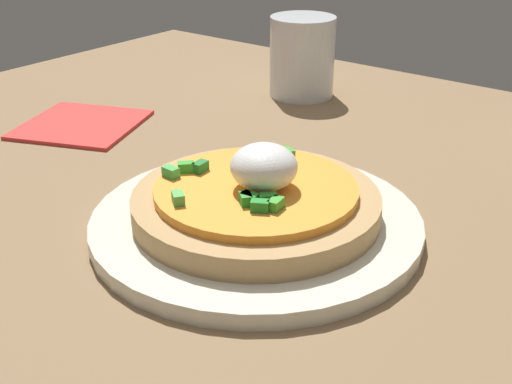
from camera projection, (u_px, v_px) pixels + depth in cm
name	position (u px, v px, depth cm)	size (l,w,h in cm)	color
dining_table	(251.00, 184.00, 62.13)	(97.02, 79.16, 2.36)	olive
plate	(256.00, 223.00, 51.54)	(25.52, 25.52, 1.29)	silver
pizza	(257.00, 198.00, 50.58)	(19.03, 19.03, 5.96)	tan
cup_near	(302.00, 61.00, 80.98)	(7.90, 7.90, 9.62)	silver
napkin	(82.00, 125.00, 72.63)	(12.00, 12.00, 0.40)	#DB3A36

